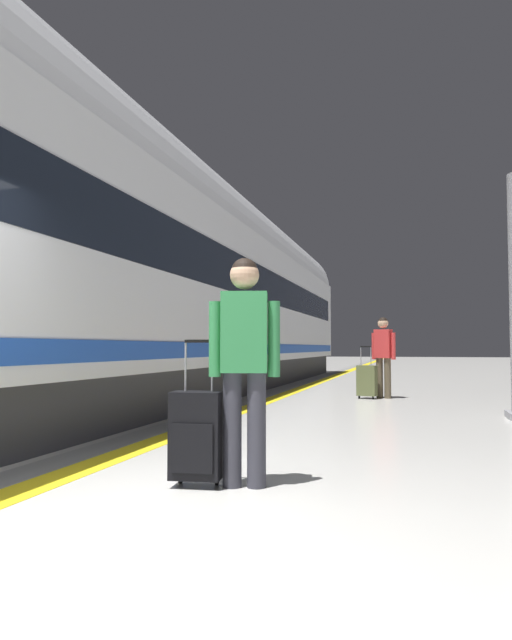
{
  "coord_description": "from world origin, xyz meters",
  "views": [
    {
      "loc": [
        1.95,
        -3.11,
        1.04
      ],
      "look_at": [
        -0.26,
        4.85,
        1.44
      ],
      "focal_mm": 31.85,
      "sensor_mm": 36.0,
      "label": 1
    }
  ],
  "objects_px": {
    "high_speed_train": "(142,268)",
    "passenger_near": "(383,351)",
    "traveller_foreground": "(244,353)",
    "suitcase_near": "(367,381)",
    "rolling_suitcase_foreground": "(196,435)"
  },
  "relations": [
    {
      "from": "high_speed_train",
      "to": "suitcase_near",
      "type": "distance_m",
      "value": 4.97
    },
    {
      "from": "suitcase_near",
      "to": "passenger_near",
      "type": "bearing_deg",
      "value": 33.86
    },
    {
      "from": "traveller_foreground",
      "to": "passenger_near",
      "type": "bearing_deg",
      "value": 85.4
    },
    {
      "from": "suitcase_near",
      "to": "rolling_suitcase_foreground",
      "type": "bearing_deg",
      "value": -94.9
    },
    {
      "from": "traveller_foreground",
      "to": "suitcase_near",
      "type": "xyz_separation_m",
      "value": [
        0.31,
        7.6,
        -0.63
      ]
    },
    {
      "from": "high_speed_train",
      "to": "traveller_foreground",
      "type": "relative_size",
      "value": 17.64
    },
    {
      "from": "traveller_foreground",
      "to": "high_speed_train",
      "type": "bearing_deg",
      "value": 123.76
    },
    {
      "from": "rolling_suitcase_foreground",
      "to": "passenger_near",
      "type": "distance_m",
      "value": 7.98
    },
    {
      "from": "high_speed_train",
      "to": "passenger_near",
      "type": "height_order",
      "value": "high_speed_train"
    },
    {
      "from": "high_speed_train",
      "to": "suitcase_near",
      "type": "relative_size",
      "value": 28.44
    },
    {
      "from": "passenger_near",
      "to": "suitcase_near",
      "type": "height_order",
      "value": "passenger_near"
    },
    {
      "from": "high_speed_train",
      "to": "passenger_near",
      "type": "xyz_separation_m",
      "value": [
        4.19,
        2.48,
        -1.54
      ]
    },
    {
      "from": "rolling_suitcase_foreground",
      "to": "suitcase_near",
      "type": "relative_size",
      "value": 1.03
    },
    {
      "from": "passenger_near",
      "to": "suitcase_near",
      "type": "bearing_deg",
      "value": -146.14
    },
    {
      "from": "high_speed_train",
      "to": "passenger_near",
      "type": "bearing_deg",
      "value": 30.58
    }
  ]
}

